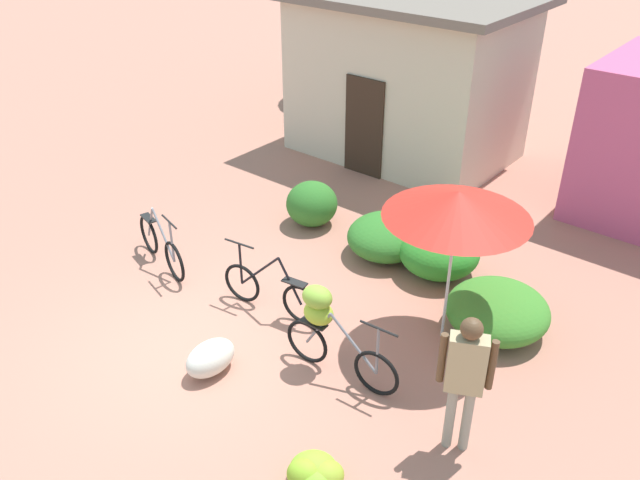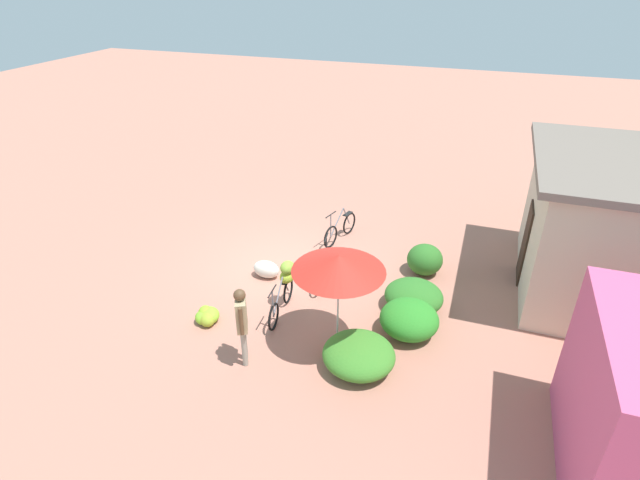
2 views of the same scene
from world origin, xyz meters
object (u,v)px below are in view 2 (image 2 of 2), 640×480
Objects in this scene: building_low at (600,227)px; bicycle_near_pile at (323,269)px; banana_pile_on_ground at (207,316)px; produce_sack at (266,269)px; market_umbrella at (339,263)px; person_vendor at (242,319)px; bicycle_center_loaded at (285,283)px; bicycle_leftmost at (340,229)px.

building_low is 3.00× the size of bicycle_near_pile.
produce_sack is (-2.12, 0.50, 0.06)m from banana_pile_on_ground.
building_low reaches higher than market_umbrella.
person_vendor is at bearing 57.81° from banana_pile_on_ground.
banana_pile_on_ground is 0.42× the size of person_vendor.
bicycle_near_pile is at bearing 170.88° from person_vendor.
bicycle_near_pile is at bearing 101.33° from produce_sack.
bicycle_near_pile is at bearing 162.34° from bicycle_center_loaded.
bicycle_leftmost is (-0.39, -6.38, -1.34)m from building_low.
bicycle_center_loaded is (1.37, -0.44, 0.36)m from bicycle_near_pile.
market_umbrella is at bearing -52.06° from building_low.
bicycle_center_loaded reaches higher than produce_sack.
bicycle_leftmost is 2.30× the size of produce_sack.
person_vendor is at bearing -3.36° from bicycle_leftmost.
person_vendor is at bearing -52.90° from building_low.
produce_sack is (2.07, -7.59, -1.48)m from building_low.
market_umbrella is (3.98, -5.10, 0.33)m from building_low.
building_low is 8.42m from person_vendor.
bicycle_center_loaded is (3.54, -0.23, 0.35)m from bicycle_leftmost.
market_umbrella is 4.84m from bicycle_leftmost.
building_low is at bearing 115.53° from bicycle_center_loaded.
market_umbrella is 3.62m from produce_sack.
produce_sack reaches higher than banana_pile_on_ground.
market_umbrella is 3.15× the size of produce_sack.
bicycle_leftmost is at bearing -93.48° from building_low.
building_low reaches higher than bicycle_near_pile.
bicycle_center_loaded is 0.94× the size of person_vendor.
market_umbrella reaches higher than bicycle_near_pile.
market_umbrella is at bearing 124.26° from person_vendor.
bicycle_leftmost is at bearing 159.52° from banana_pile_on_ground.
produce_sack is at bearing -26.24° from bicycle_leftmost.
bicycle_leftmost is 0.97× the size of bicycle_center_loaded.
market_umbrella reaches higher than produce_sack.
market_umbrella is at bearing 26.03° from bicycle_near_pile.
person_vendor reaches higher than bicycle_leftmost.
person_vendor is at bearing -55.74° from market_umbrella.
market_umbrella is 3.53m from banana_pile_on_ground.
market_umbrella is 3.00× the size of banana_pile_on_ground.
building_low is 6.48m from market_umbrella.
banana_pile_on_ground is at bearing -85.93° from market_umbrella.
banana_pile_on_ground is 2.18m from produce_sack.
banana_pile_on_ground is (1.03, -1.48, -0.55)m from bicycle_center_loaded.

